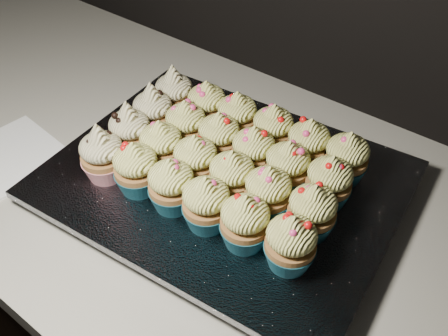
{
  "coord_description": "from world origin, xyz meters",
  "views": [
    {
      "loc": [
        0.08,
        1.28,
        1.43
      ],
      "look_at": [
        -0.24,
        1.69,
        0.95
      ],
      "focal_mm": 40.0,
      "sensor_mm": 36.0,
      "label": 1
    }
  ],
  "objects": [
    {
      "name": "cupcake_12",
      "position": [
        -0.39,
        1.7,
        0.97
      ],
      "size": [
        0.06,
        0.06,
        0.1
      ],
      "color": "red",
      "rests_on": "foil_lining"
    },
    {
      "name": "cupcake_17",
      "position": [
        -0.1,
        1.73,
        0.97
      ],
      "size": [
        0.06,
        0.06,
        0.08
      ],
      "color": "#16586A",
      "rests_on": "foil_lining"
    },
    {
      "name": "cupcake_18",
      "position": [
        -0.39,
        1.76,
        0.97
      ],
      "size": [
        0.06,
        0.06,
        0.1
      ],
      "color": "red",
      "rests_on": "foil_lining"
    },
    {
      "name": "cupcake_21",
      "position": [
        -0.22,
        1.78,
        0.97
      ],
      "size": [
        0.06,
        0.06,
        0.08
      ],
      "color": "#16586A",
      "rests_on": "foil_lining"
    },
    {
      "name": "baking_tray",
      "position": [
        -0.24,
        1.69,
        0.91
      ],
      "size": [
        0.48,
        0.38,
        0.02
      ],
      "primitive_type": "cube",
      "rotation": [
        0.0,
        0.0,
        0.09
      ],
      "color": "black",
      "rests_on": "worktop"
    },
    {
      "name": "cupcake_5",
      "position": [
        -0.08,
        1.62,
        0.97
      ],
      "size": [
        0.06,
        0.06,
        0.08
      ],
      "color": "#16586A",
      "rests_on": "foil_lining"
    },
    {
      "name": "cupcake_20",
      "position": [
        -0.28,
        1.78,
        0.97
      ],
      "size": [
        0.06,
        0.06,
        0.08
      ],
      "color": "#16586A",
      "rests_on": "foil_lining"
    },
    {
      "name": "cupcake_15",
      "position": [
        -0.21,
        1.72,
        0.97
      ],
      "size": [
        0.06,
        0.06,
        0.08
      ],
      "color": "#16586A",
      "rests_on": "foil_lining"
    },
    {
      "name": "cupcake_11",
      "position": [
        -0.09,
        1.67,
        0.97
      ],
      "size": [
        0.06,
        0.06,
        0.08
      ],
      "color": "#16586A",
      "rests_on": "foil_lining"
    },
    {
      "name": "cupcake_2",
      "position": [
        -0.26,
        1.6,
        0.97
      ],
      "size": [
        0.06,
        0.06,
        0.08
      ],
      "color": "#16586A",
      "rests_on": "foil_lining"
    },
    {
      "name": "worktop",
      "position": [
        0.0,
        1.7,
        0.88
      ],
      "size": [
        2.44,
        0.64,
        0.04
      ],
      "primitive_type": "cube",
      "color": "beige",
      "rests_on": "cabinet"
    },
    {
      "name": "cupcake_16",
      "position": [
        -0.16,
        1.73,
        0.97
      ],
      "size": [
        0.06,
        0.06,
        0.08
      ],
      "color": "#16586A",
      "rests_on": "foil_lining"
    },
    {
      "name": "foil_lining",
      "position": [
        -0.24,
        1.69,
        0.93
      ],
      "size": [
        0.52,
        0.42,
        0.01
      ],
      "primitive_type": "cube",
      "rotation": [
        0.0,
        0.0,
        0.09
      ],
      "color": "silver",
      "rests_on": "baking_tray"
    },
    {
      "name": "cupcake_10",
      "position": [
        -0.15,
        1.67,
        0.97
      ],
      "size": [
        0.06,
        0.06,
        0.08
      ],
      "color": "#16586A",
      "rests_on": "foil_lining"
    },
    {
      "name": "cupcake_14",
      "position": [
        -0.27,
        1.72,
        0.97
      ],
      "size": [
        0.06,
        0.06,
        0.08
      ],
      "color": "#16586A",
      "rests_on": "foil_lining"
    },
    {
      "name": "cupcake_7",
      "position": [
        -0.32,
        1.65,
        0.97
      ],
      "size": [
        0.06,
        0.06,
        0.08
      ],
      "color": "#16586A",
      "rests_on": "foil_lining"
    },
    {
      "name": "cupcake_22",
      "position": [
        -0.16,
        1.78,
        0.97
      ],
      "size": [
        0.06,
        0.06,
        0.08
      ],
      "color": "#16586A",
      "rests_on": "foil_lining"
    },
    {
      "name": "cupcake_23",
      "position": [
        -0.1,
        1.79,
        0.97
      ],
      "size": [
        0.06,
        0.06,
        0.08
      ],
      "color": "#16586A",
      "rests_on": "foil_lining"
    },
    {
      "name": "cupcake_6",
      "position": [
        -0.38,
        1.65,
        0.97
      ],
      "size": [
        0.06,
        0.06,
        0.1
      ],
      "color": "red",
      "rests_on": "foil_lining"
    },
    {
      "name": "napkin",
      "position": [
        -0.56,
        1.54,
        0.9
      ],
      "size": [
        0.17,
        0.17,
        0.0
      ],
      "primitive_type": "cube",
      "rotation": [
        0.0,
        0.0,
        -0.1
      ],
      "color": "white",
      "rests_on": "worktop"
    },
    {
      "name": "cupcake_4",
      "position": [
        -0.14,
        1.61,
        0.97
      ],
      "size": [
        0.06,
        0.06,
        0.08
      ],
      "color": "#16586A",
      "rests_on": "foil_lining"
    },
    {
      "name": "cupcake_19",
      "position": [
        -0.33,
        1.77,
        0.97
      ],
      "size": [
        0.06,
        0.06,
        0.08
      ],
      "color": "#16586A",
      "rests_on": "foil_lining"
    },
    {
      "name": "cupcake_1",
      "position": [
        -0.32,
        1.6,
        0.97
      ],
      "size": [
        0.06,
        0.06,
        0.08
      ],
      "color": "#16586A",
      "rests_on": "foil_lining"
    },
    {
      "name": "cupcake_3",
      "position": [
        -0.2,
        1.61,
        0.97
      ],
      "size": [
        0.06,
        0.06,
        0.08
      ],
      "color": "#16586A",
      "rests_on": "foil_lining"
    },
    {
      "name": "cupcake_13",
      "position": [
        -0.32,
        1.71,
        0.97
      ],
      "size": [
        0.06,
        0.06,
        0.08
      ],
      "color": "#16586A",
      "rests_on": "foil_lining"
    },
    {
      "name": "cupcake_0",
      "position": [
        -0.37,
        1.59,
        0.97
      ],
      "size": [
        0.06,
        0.06,
        0.1
      ],
      "color": "red",
      "rests_on": "foil_lining"
    },
    {
      "name": "cupcake_8",
      "position": [
        -0.26,
        1.66,
        0.97
      ],
      "size": [
        0.06,
        0.06,
        0.08
      ],
      "color": "#16586A",
      "rests_on": "foil_lining"
    },
    {
      "name": "cupcake_9",
      "position": [
        -0.2,
        1.66,
        0.97
      ],
      "size": [
        0.06,
        0.06,
        0.08
      ],
      "color": "#16586A",
      "rests_on": "foil_lining"
    }
  ]
}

